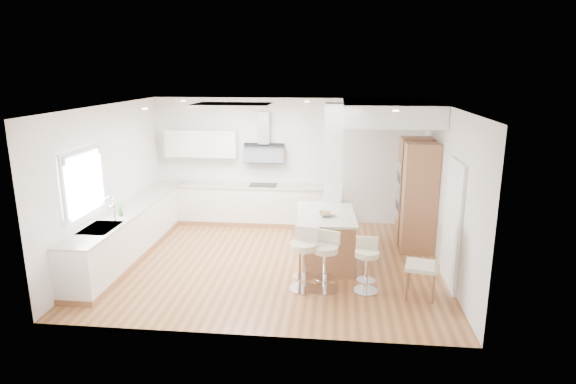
# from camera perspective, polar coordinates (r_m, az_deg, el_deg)

# --- Properties ---
(ground) EXTENTS (6.00, 6.00, 0.00)m
(ground) POSITION_cam_1_polar(r_m,az_deg,el_deg) (8.85, -1.83, -8.28)
(ground) COLOR #A26A3C
(ground) RESTS_ON ground
(ceiling) EXTENTS (6.00, 5.00, 0.02)m
(ceiling) POSITION_cam_1_polar(r_m,az_deg,el_deg) (8.85, -1.83, -8.28)
(ceiling) COLOR white
(ceiling) RESTS_ON ground
(wall_back) EXTENTS (6.00, 0.04, 2.80)m
(wall_back) POSITION_cam_1_polar(r_m,az_deg,el_deg) (10.84, -0.12, 3.69)
(wall_back) COLOR white
(wall_back) RESTS_ON ground
(wall_left) EXTENTS (0.04, 5.00, 2.80)m
(wall_left) POSITION_cam_1_polar(r_m,az_deg,el_deg) (9.30, -20.54, 0.97)
(wall_left) COLOR white
(wall_left) RESTS_ON ground
(wall_right) EXTENTS (0.04, 5.00, 2.80)m
(wall_right) POSITION_cam_1_polar(r_m,az_deg,el_deg) (8.55, 18.44, 0.03)
(wall_right) COLOR white
(wall_right) RESTS_ON ground
(skylight) EXTENTS (4.10, 2.10, 0.06)m
(skylight) POSITION_cam_1_polar(r_m,az_deg,el_deg) (8.92, -6.56, 10.18)
(skylight) COLOR white
(skylight) RESTS_ON ground
(window_left) EXTENTS (0.06, 1.28, 1.07)m
(window_left) POSITION_cam_1_polar(r_m,az_deg,el_deg) (8.44, -23.10, 1.49)
(window_left) COLOR white
(window_left) RESTS_ON ground
(doorway_right) EXTENTS (0.05, 1.00, 2.10)m
(doorway_right) POSITION_cam_1_polar(r_m,az_deg,el_deg) (8.09, 18.92, -3.76)
(doorway_right) COLOR #463F37
(doorway_right) RESTS_ON ground
(counter_left) EXTENTS (0.63, 4.50, 1.35)m
(counter_left) POSITION_cam_1_polar(r_m,az_deg,el_deg) (9.62, -17.85, -4.20)
(counter_left) COLOR #A16A45
(counter_left) RESTS_ON ground
(counter_back) EXTENTS (3.62, 0.63, 2.50)m
(counter_back) POSITION_cam_1_polar(r_m,az_deg,el_deg) (10.86, -5.07, -0.16)
(counter_back) COLOR #A16A45
(counter_back) RESTS_ON ground
(pillar) EXTENTS (0.35, 0.35, 2.80)m
(pillar) POSITION_cam_1_polar(r_m,az_deg,el_deg) (9.26, 5.35, 1.78)
(pillar) COLOR white
(pillar) RESTS_ON ground
(soffit) EXTENTS (1.78, 2.20, 0.40)m
(soffit) POSITION_cam_1_polar(r_m,az_deg,el_deg) (9.58, 11.93, 9.22)
(soffit) COLOR white
(soffit) RESTS_ON ground
(oven_column) EXTENTS (0.63, 1.21, 2.10)m
(oven_column) POSITION_cam_1_polar(r_m,az_deg,el_deg) (9.74, 14.93, -0.14)
(oven_column) COLOR #A16A45
(oven_column) RESTS_ON ground
(peninsula) EXTENTS (1.11, 1.59, 1.00)m
(peninsula) POSITION_cam_1_polar(r_m,az_deg,el_deg) (8.69, 4.47, -5.43)
(peninsula) COLOR #A16A45
(peninsula) RESTS_ON ground
(bar_stool_a) EXTENTS (0.54, 0.54, 1.00)m
(bar_stool_a) POSITION_cam_1_polar(r_m,az_deg,el_deg) (7.61, 1.91, -7.57)
(bar_stool_a) COLOR silver
(bar_stool_a) RESTS_ON ground
(bar_stool_b) EXTENTS (0.54, 0.54, 0.95)m
(bar_stool_b) POSITION_cam_1_polar(r_m,az_deg,el_deg) (7.62, 4.48, -7.84)
(bar_stool_b) COLOR silver
(bar_stool_b) RESTS_ON ground
(bar_stool_c) EXTENTS (0.40, 0.40, 0.87)m
(bar_stool_c) POSITION_cam_1_polar(r_m,az_deg,el_deg) (7.66, 9.30, -8.23)
(bar_stool_c) COLOR silver
(bar_stool_c) RESTS_ON ground
(dining_chair) EXTENTS (0.57, 0.57, 1.24)m
(dining_chair) POSITION_cam_1_polar(r_m,az_deg,el_deg) (7.61, 16.49, -7.42)
(dining_chair) COLOR beige
(dining_chair) RESTS_ON ground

